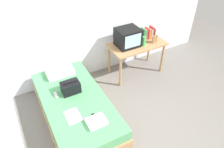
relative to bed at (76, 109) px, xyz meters
name	(u,v)px	position (x,y,z in m)	size (l,w,h in m)	color
ground_plane	(155,131)	(1.02, -0.86, -0.23)	(8.00, 8.00, 0.00)	slate
wall_back	(99,13)	(1.02, 1.14, 1.07)	(5.20, 0.10, 2.60)	silver
bed	(76,109)	(0.00, 0.00, 0.00)	(1.00, 2.00, 0.47)	#9E754C
desk	(137,47)	(1.62, 0.65, 0.40)	(1.16, 0.60, 0.72)	#9E754C
tv	(128,37)	(1.41, 0.69, 0.67)	(0.44, 0.39, 0.36)	black
water_bottle	(144,41)	(1.69, 0.53, 0.59)	(0.07, 0.07, 0.20)	green
book_row	(148,33)	(1.94, 0.76, 0.60)	(0.28, 0.17, 0.24)	#337F47
picture_frame	(155,39)	(1.95, 0.52, 0.58)	(0.11, 0.02, 0.17)	olive
pillow	(60,72)	(0.00, 0.76, 0.29)	(0.49, 0.32, 0.10)	silver
handbag	(71,87)	(0.02, 0.19, 0.34)	(0.30, 0.20, 0.22)	black
magazine	(73,116)	(-0.14, -0.32, 0.24)	(0.21, 0.29, 0.01)	white
remote_dark	(95,118)	(0.13, -0.51, 0.25)	(0.04, 0.16, 0.02)	black
remote_silver	(56,95)	(-0.23, 0.23, 0.25)	(0.04, 0.14, 0.02)	#B7B7BC
folded_towel	(96,121)	(0.11, -0.60, 0.27)	(0.28, 0.22, 0.06)	white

